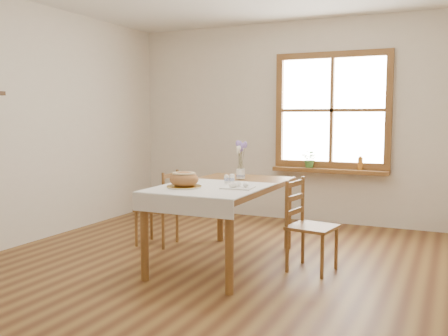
% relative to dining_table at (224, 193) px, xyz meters
% --- Properties ---
extents(ground, '(5.00, 5.00, 0.00)m').
position_rel_dining_table_xyz_m(ground, '(0.00, -0.30, -0.66)').
color(ground, brown).
rests_on(ground, ground).
extents(room_walls, '(4.60, 5.10, 2.65)m').
position_rel_dining_table_xyz_m(room_walls, '(0.00, -0.30, 1.04)').
color(room_walls, beige).
rests_on(room_walls, ground).
extents(window, '(1.46, 0.08, 1.46)m').
position_rel_dining_table_xyz_m(window, '(0.50, 2.17, 0.79)').
color(window, brown).
rests_on(window, ground).
extents(window_sill, '(1.46, 0.20, 0.05)m').
position_rel_dining_table_xyz_m(window_sill, '(0.50, 2.10, 0.03)').
color(window_sill, brown).
rests_on(window_sill, ground).
extents(dining_table, '(0.90, 1.60, 0.75)m').
position_rel_dining_table_xyz_m(dining_table, '(0.00, 0.00, 0.00)').
color(dining_table, brown).
rests_on(dining_table, ground).
extents(table_linen, '(0.91, 0.99, 0.01)m').
position_rel_dining_table_xyz_m(table_linen, '(0.00, -0.30, 0.09)').
color(table_linen, silver).
rests_on(table_linen, dining_table).
extents(chair_left, '(0.41, 0.40, 0.80)m').
position_rel_dining_table_xyz_m(chair_left, '(-0.94, 0.31, -0.26)').
color(chair_left, brown).
rests_on(chair_left, ground).
extents(chair_right, '(0.45, 0.44, 0.82)m').
position_rel_dining_table_xyz_m(chair_right, '(0.82, 0.11, -0.25)').
color(chair_right, brown).
rests_on(chair_right, ground).
extents(bread_plate, '(0.34, 0.34, 0.02)m').
position_rel_dining_table_xyz_m(bread_plate, '(-0.19, -0.42, 0.10)').
color(bread_plate, silver).
rests_on(bread_plate, table_linen).
extents(bread_loaf, '(0.25, 0.25, 0.14)m').
position_rel_dining_table_xyz_m(bread_loaf, '(-0.19, -0.42, 0.18)').
color(bread_loaf, '#A7703B').
rests_on(bread_loaf, bread_plate).
extents(egg_napkin, '(0.29, 0.25, 0.01)m').
position_rel_dining_table_xyz_m(egg_napkin, '(0.25, -0.25, 0.10)').
color(egg_napkin, silver).
rests_on(egg_napkin, table_linen).
extents(eggs, '(0.22, 0.21, 0.04)m').
position_rel_dining_table_xyz_m(eggs, '(0.25, -0.25, 0.13)').
color(eggs, white).
rests_on(eggs, egg_napkin).
extents(salt_shaker, '(0.05, 0.05, 0.08)m').
position_rel_dining_table_xyz_m(salt_shaker, '(0.02, 0.00, 0.14)').
color(salt_shaker, silver).
rests_on(salt_shaker, table_linen).
extents(pepper_shaker, '(0.05, 0.05, 0.09)m').
position_rel_dining_table_xyz_m(pepper_shaker, '(0.08, -0.00, 0.14)').
color(pepper_shaker, silver).
rests_on(pepper_shaker, table_linen).
extents(flower_vase, '(0.10, 0.10, 0.10)m').
position_rel_dining_table_xyz_m(flower_vase, '(0.01, 0.37, 0.13)').
color(flower_vase, silver).
rests_on(flower_vase, dining_table).
extents(lavender_bouquet, '(0.15, 0.15, 0.29)m').
position_rel_dining_table_xyz_m(lavender_bouquet, '(0.01, 0.37, 0.33)').
color(lavender_bouquet, '#775DA6').
rests_on(lavender_bouquet, flower_vase).
extents(potted_plant, '(0.26, 0.27, 0.17)m').
position_rel_dining_table_xyz_m(potted_plant, '(0.25, 2.10, 0.14)').
color(potted_plant, '#3D742E').
rests_on(potted_plant, window_sill).
extents(amber_bottle, '(0.08, 0.08, 0.17)m').
position_rel_dining_table_xyz_m(amber_bottle, '(0.88, 2.10, 0.14)').
color(amber_bottle, '#A9641F').
rests_on(amber_bottle, window_sill).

